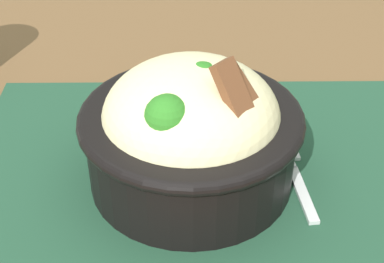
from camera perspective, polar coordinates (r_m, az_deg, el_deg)
table at (r=0.58m, az=-0.69°, el=-10.15°), size 1.07×0.82×0.76m
placemat at (r=0.52m, az=2.59°, el=-3.67°), size 0.45×0.30×0.00m
bowl at (r=0.48m, az=0.02°, el=0.15°), size 0.19×0.19×0.13m
fork at (r=0.53m, az=9.81°, el=-3.36°), size 0.03×0.13×0.00m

